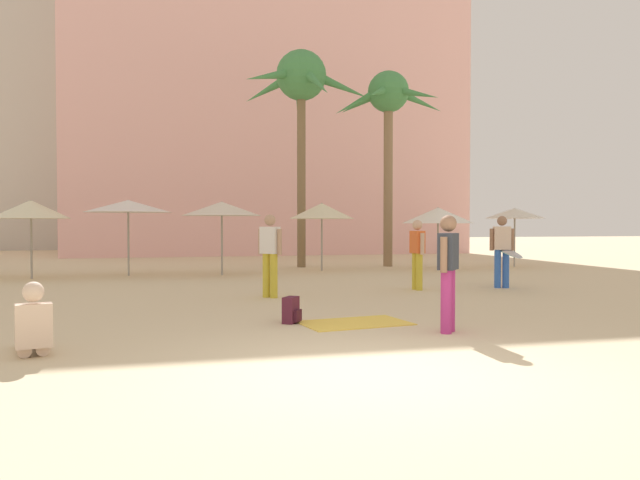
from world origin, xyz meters
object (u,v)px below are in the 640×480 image
Objects in this scene: cafe_umbrella_3 at (515,213)px; person_mid_left at (33,329)px; palm_tree_left at (388,105)px; person_far_left at (504,250)px; cafe_umbrella_5 at (222,209)px; cafe_umbrella_0 at (438,215)px; person_near_left at (448,268)px; cafe_umbrella_4 at (128,206)px; cafe_umbrella_6 at (31,209)px; palm_tree_far_left at (301,85)px; backpack at (291,310)px; person_mid_center at (417,252)px; beach_towel at (355,323)px; cafe_umbrella_2 at (322,211)px; person_far_right at (270,252)px.

cafe_umbrella_3 is 2.18× the size of person_mid_left.
palm_tree_left reaches higher than person_mid_left.
cafe_umbrella_5 is at bearing -113.49° from person_far_left.
cafe_umbrella_0 reaches higher than person_near_left.
person_mid_left is 0.34× the size of person_far_left.
cafe_umbrella_3 reaches higher than person_mid_left.
cafe_umbrella_6 is at bearing -171.59° from cafe_umbrella_4.
palm_tree_far_left is 7.75m from cafe_umbrella_4.
cafe_umbrella_6 is 5.40× the size of backpack.
person_near_left is (-5.07, -11.18, -0.94)m from cafe_umbrella_0.
cafe_umbrella_3 is at bearing 79.91° from backpack.
cafe_umbrella_5 is 1.46× the size of person_mid_center.
beach_towel is 6.62m from person_far_left.
palm_tree_far_left is 10.06m from cafe_umbrella_6.
person_mid_left is at bearing -78.27° from cafe_umbrella_6.
backpack is at bearing -72.47° from cafe_umbrella_4.
cafe_umbrella_6 reaches higher than person_far_left.
palm_tree_left is 2.77× the size of cafe_umbrella_4.
person_mid_left is (-3.48, -1.53, 0.11)m from backpack.
person_mid_left is at bearing -147.61° from person_mid_center.
person_mid_center is at bearing 81.12° from backpack.
person_far_left is at bearing 38.76° from beach_towel.
person_mid_left is (-4.45, -1.27, 0.30)m from beach_towel.
backpack is at bearing -116.95° from palm_tree_left.
person_near_left is (7.82, -10.82, -1.06)m from cafe_umbrella_6.
cafe_umbrella_5 is at bearing 142.58° from person_near_left.
person_mid_center reaches higher than person_mid_left.
cafe_umbrella_3 is 0.74× the size of person_far_left.
cafe_umbrella_2 reaches higher than cafe_umbrella_6.
beach_towel is 1.68× the size of person_mid_left.
person_mid_left is at bearing -119.02° from cafe_umbrella_2.
cafe_umbrella_5 is at bearing -158.96° from palm_tree_left.
cafe_umbrella_6 reaches higher than person_far_right.
cafe_umbrella_0 is 1.10× the size of cafe_umbrella_6.
palm_tree_far_left is 3.32m from palm_tree_left.
person_far_left is (0.07, -7.98, -5.04)m from palm_tree_left.
backpack is (-10.47, -10.45, -1.77)m from cafe_umbrella_3.
cafe_umbrella_0 is at bearing 1.62° from cafe_umbrella_6.
person_far_left is (-4.39, -6.61, -1.03)m from cafe_umbrella_3.
cafe_umbrella_5 is 1.43× the size of person_near_left.
cafe_umbrella_0 is 6.71m from person_mid_center.
person_mid_left is 5.57m from person_near_left.
beach_towel is (1.30, -9.64, -2.04)m from cafe_umbrella_5.
person_far_left is 2.22m from person_mid_center.
palm_tree_far_left reaches higher than cafe_umbrella_2.
palm_tree_far_left is 4.43× the size of person_far_right.
palm_tree_left is 14.39m from beach_towel.
person_mid_left is 9.24m from person_mid_center.
beach_towel is 0.57× the size of person_far_left.
person_far_left is at bearing -99.82° from cafe_umbrella_0.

